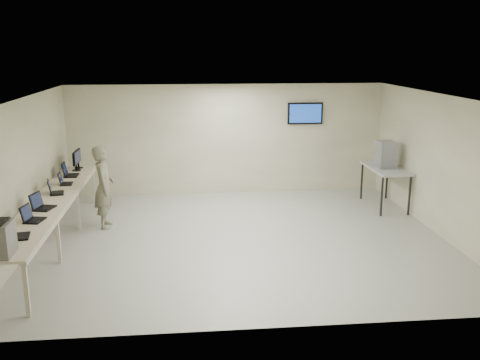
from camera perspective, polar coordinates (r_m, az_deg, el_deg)
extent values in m
cube|color=gray|center=(10.67, 0.11, -6.26)|extent=(8.00, 7.00, 0.01)
cube|color=white|center=(10.05, 0.12, 8.89)|extent=(8.00, 7.00, 0.01)
cube|color=beige|center=(13.69, -1.39, 4.35)|extent=(8.00, 0.01, 2.80)
cube|color=beige|center=(6.93, 3.08, -5.38)|extent=(8.00, 0.01, 2.80)
cube|color=beige|center=(10.64, -21.84, 0.52)|extent=(0.01, 7.00, 2.80)
cube|color=beige|center=(11.39, 20.57, 1.47)|extent=(0.01, 7.00, 2.80)
cube|color=black|center=(13.87, 6.93, 7.09)|extent=(0.15, 0.04, 0.15)
cube|color=black|center=(13.83, 6.97, 7.07)|extent=(0.90, 0.06, 0.55)
cube|color=#153B95|center=(13.80, 7.00, 7.06)|extent=(0.82, 0.01, 0.47)
cube|color=beige|center=(10.66, -19.53, -2.14)|extent=(0.75, 6.00, 0.04)
cube|color=beige|center=(10.59, -17.54, -2.26)|extent=(0.02, 6.00, 0.06)
cube|color=beige|center=(8.15, -21.84, -10.71)|extent=(0.06, 0.06, 0.86)
cube|color=beige|center=(10.05, -22.17, -6.05)|extent=(0.06, 0.06, 0.86)
cube|color=beige|center=(9.89, -18.82, -6.06)|extent=(0.06, 0.06, 0.86)
cube|color=beige|center=(11.70, -19.77, -3.06)|extent=(0.06, 0.06, 0.86)
cube|color=beige|center=(11.56, -16.88, -3.02)|extent=(0.06, 0.06, 0.86)
cube|color=beige|center=(13.53, -17.85, -0.65)|extent=(0.06, 0.06, 0.86)
cube|color=beige|center=(13.41, -15.35, -0.60)|extent=(0.06, 0.06, 0.86)
cube|color=black|center=(8.78, -22.42, -5.60)|extent=(0.33, 0.41, 0.02)
cube|color=black|center=(8.78, -23.34, -4.70)|extent=(0.13, 0.35, 0.26)
cube|color=#121835|center=(8.77, -23.25, -4.70)|extent=(0.10, 0.31, 0.22)
cube|color=black|center=(9.48, -21.03, -4.05)|extent=(0.32, 0.40, 0.02)
cube|color=black|center=(9.48, -21.86, -3.24)|extent=(0.13, 0.35, 0.26)
cube|color=#121835|center=(9.47, -21.78, -3.24)|extent=(0.10, 0.30, 0.21)
cube|color=black|center=(10.12, -20.10, -2.85)|extent=(0.37, 0.44, 0.02)
cube|color=black|center=(10.12, -20.93, -2.04)|extent=(0.17, 0.37, 0.27)
cube|color=#121835|center=(10.11, -20.85, -2.04)|extent=(0.14, 0.32, 0.23)
cube|color=black|center=(11.08, -18.95, -1.34)|extent=(0.32, 0.40, 0.02)
cube|color=black|center=(11.07, -19.65, -0.66)|extent=(0.14, 0.34, 0.25)
cube|color=#121835|center=(11.07, -19.58, -0.65)|extent=(0.11, 0.30, 0.21)
cube|color=black|center=(11.77, -18.02, -0.39)|extent=(0.26, 0.34, 0.02)
cube|color=black|center=(11.77, -18.62, 0.20)|extent=(0.08, 0.31, 0.23)
cube|color=#121835|center=(11.76, -18.56, 0.20)|extent=(0.06, 0.27, 0.19)
cube|color=black|center=(12.48, -17.53, 0.46)|extent=(0.30, 0.40, 0.02)
cube|color=black|center=(12.48, -18.22, 1.13)|extent=(0.09, 0.37, 0.28)
cube|color=#121835|center=(12.48, -18.15, 1.13)|extent=(0.07, 0.33, 0.23)
cylinder|color=black|center=(13.00, -17.04, 1.00)|extent=(0.20, 0.20, 0.02)
cube|color=black|center=(12.98, -17.07, 1.39)|extent=(0.04, 0.03, 0.16)
cube|color=black|center=(12.94, -17.14, 2.27)|extent=(0.05, 0.46, 0.31)
cube|color=#121835|center=(12.94, -17.01, 2.27)|extent=(0.00, 0.42, 0.26)
cylinder|color=black|center=(13.26, -16.83, 1.26)|extent=(0.20, 0.20, 0.02)
cube|color=black|center=(13.24, -16.85, 1.64)|extent=(0.04, 0.03, 0.16)
cube|color=black|center=(13.20, -16.91, 2.49)|extent=(0.05, 0.45, 0.30)
cube|color=#121835|center=(13.20, -16.79, 2.49)|extent=(0.00, 0.41, 0.26)
imported|color=#5D6350|center=(11.46, -14.31, -0.72)|extent=(0.46, 0.66, 1.74)
cube|color=#A8A8A8|center=(12.97, 15.29, 1.21)|extent=(0.74, 1.59, 0.04)
cube|color=black|center=(12.34, 14.88, -1.70)|extent=(0.04, 0.04, 0.91)
cube|color=black|center=(13.60, 12.86, -0.12)|extent=(0.04, 0.04, 0.91)
cube|color=black|center=(12.57, 17.63, -1.60)|extent=(0.04, 0.04, 0.91)
cube|color=black|center=(13.82, 15.39, -0.06)|extent=(0.04, 0.04, 0.91)
cube|color=gray|center=(12.93, 15.24, 1.75)|extent=(0.39, 0.44, 0.21)
cube|color=gray|center=(12.89, 15.30, 2.65)|extent=(0.39, 0.44, 0.21)
cube|color=gray|center=(12.85, 15.36, 3.56)|extent=(0.39, 0.44, 0.21)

